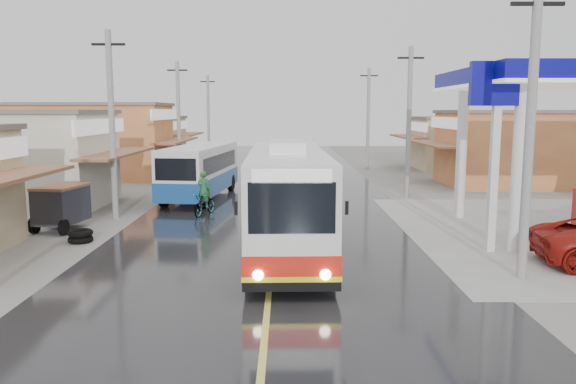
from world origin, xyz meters
name	(u,v)px	position (x,y,z in m)	size (l,w,h in m)	color
ground	(270,279)	(0.00, 0.00, 0.00)	(120.00, 120.00, 0.00)	slate
road	(278,197)	(0.00, 15.00, 0.01)	(12.00, 90.00, 0.02)	black
centre_line	(278,197)	(0.00, 15.00, 0.02)	(0.15, 90.00, 0.01)	#D8CC4C
shopfronts_left	(61,190)	(-13.00, 18.00, 0.00)	(11.00, 44.00, 5.20)	tan
utility_poles_left	(154,194)	(-7.00, 16.00, 0.00)	(1.60, 50.00, 8.00)	gray
utility_poles_right	(407,197)	(7.00, 15.00, 0.00)	(1.60, 36.00, 8.00)	gray
coach_bus	(287,197)	(0.47, 3.74, 1.75)	(2.82, 11.67, 3.63)	silver
second_bus	(200,170)	(-4.13, 14.57, 1.51)	(3.26, 8.66, 2.80)	silver
cyclist	(205,201)	(-3.21, 9.64, 0.67)	(1.23, 1.99, 2.03)	black
tricycle_near	(61,205)	(-8.37, 6.52, 1.01)	(1.86, 2.52, 1.77)	#26262D
tyre_stack	(80,236)	(-6.89, 4.43, 0.23)	(0.88, 0.88, 0.45)	black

